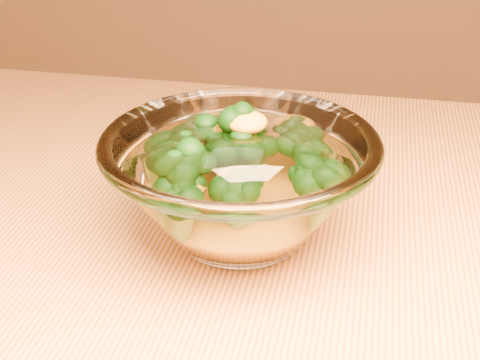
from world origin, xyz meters
TOP-DOWN VIEW (x-y plane):
  - table at (0.00, 0.00)m, footprint 1.20×0.80m
  - glass_bowl at (-0.05, 0.03)m, footprint 0.23×0.23m
  - cheese_sauce at (-0.05, 0.03)m, footprint 0.11×0.11m
  - broccoli_heap at (-0.06, 0.04)m, footprint 0.16×0.14m

SIDE VIEW (x-z plane):
  - table at x=0.00m, z-range 0.28..1.03m
  - cheese_sauce at x=-0.05m, z-range 0.77..0.80m
  - glass_bowl at x=-0.05m, z-range 0.75..0.85m
  - broccoli_heap at x=-0.06m, z-range 0.78..0.86m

